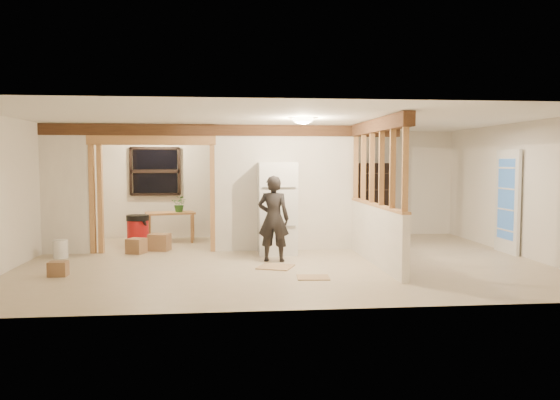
{
  "coord_description": "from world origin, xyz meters",
  "views": [
    {
      "loc": [
        -1.0,
        -9.59,
        1.76
      ],
      "look_at": [
        0.01,
        0.4,
        1.06
      ],
      "focal_mm": 35.0,
      "sensor_mm": 36.0,
      "label": 1
    }
  ],
  "objects": [
    {
      "name": "pony_wall",
      "position": [
        1.6,
        -0.4,
        0.5
      ],
      "size": [
        0.12,
        3.2,
        1.0
      ],
      "primitive_type": "cube",
      "color": "white",
      "rests_on": "floor"
    },
    {
      "name": "ceiling_dome_util",
      "position": [
        -2.5,
        2.3,
        2.48
      ],
      "size": [
        0.32,
        0.32,
        0.14
      ],
      "primitive_type": "ellipsoid",
      "color": "#FFEABF",
      "rests_on": "ceiling"
    },
    {
      "name": "bucket",
      "position": [
        -4.02,
        0.69,
        0.17
      ],
      "size": [
        0.28,
        0.28,
        0.33
      ],
      "primitive_type": "cylinder",
      "rotation": [
        0.0,
        0.0,
        0.06
      ],
      "color": "white",
      "rests_on": "floor"
    },
    {
      "name": "work_table",
      "position": [
        -2.21,
        2.55,
        0.33
      ],
      "size": [
        1.14,
        0.73,
        0.66
      ],
      "primitive_type": "cube",
      "rotation": [
        0.0,
        0.0,
        0.21
      ],
      "color": "tan",
      "rests_on": "floor"
    },
    {
      "name": "header_beam_back",
      "position": [
        -1.0,
        1.2,
        2.38
      ],
      "size": [
        7.0,
        0.18,
        0.22
      ],
      "primitive_type": "cube",
      "color": "#52311C",
      "rests_on": "ceiling"
    },
    {
      "name": "floor",
      "position": [
        0.0,
        0.0,
        -0.01
      ],
      "size": [
        9.0,
        6.5,
        0.01
      ],
      "primitive_type": "cube",
      "color": "#BDA88C",
      "rests_on": "ground"
    },
    {
      "name": "floor_panel_far",
      "position": [
        0.32,
        -1.48,
        0.01
      ],
      "size": [
        0.51,
        0.42,
        0.02
      ],
      "primitive_type": "cube",
      "rotation": [
        0.0,
        0.0,
        -0.08
      ],
      "color": "tan",
      "rests_on": "floor"
    },
    {
      "name": "floor_panel_near",
      "position": [
        -0.17,
        -0.6,
        0.01
      ],
      "size": [
        0.7,
        0.7,
        0.02
      ],
      "primitive_type": "cube",
      "rotation": [
        0.0,
        0.0,
        -0.38
      ],
      "color": "tan",
      "rests_on": "floor"
    },
    {
      "name": "header_beam_right",
      "position": [
        1.6,
        -0.4,
        2.38
      ],
      "size": [
        0.18,
        3.3,
        0.22
      ],
      "primitive_type": "cube",
      "color": "#52311C",
      "rests_on": "ceiling"
    },
    {
      "name": "partition_center",
      "position": [
        0.2,
        1.2,
        1.25
      ],
      "size": [
        2.8,
        0.12,
        2.5
      ],
      "primitive_type": "cube",
      "color": "white",
      "rests_on": "floor"
    },
    {
      "name": "shop_vac",
      "position": [
        -2.82,
        1.98,
        0.33
      ],
      "size": [
        0.57,
        0.57,
        0.67
      ],
      "primitive_type": "cylinder",
      "rotation": [
        0.0,
        0.0,
        -0.13
      ],
      "color": "#B31517",
      "rests_on": "floor"
    },
    {
      "name": "woman",
      "position": [
        -0.15,
        -0.04,
        0.76
      ],
      "size": [
        0.63,
        0.5,
        1.53
      ],
      "primitive_type": "imported",
      "rotation": [
        0.0,
        0.0,
        2.88
      ],
      "color": "black",
      "rests_on": "floor"
    },
    {
      "name": "wall_front",
      "position": [
        0.0,
        -3.25,
        1.25
      ],
      "size": [
        9.0,
        0.01,
        2.5
      ],
      "primitive_type": "cube",
      "color": "silver",
      "rests_on": "floor"
    },
    {
      "name": "wall_back",
      "position": [
        0.0,
        3.25,
        1.25
      ],
      "size": [
        9.0,
        0.01,
        2.5
      ],
      "primitive_type": "cube",
      "color": "silver",
      "rests_on": "floor"
    },
    {
      "name": "partition_left_stub",
      "position": [
        -4.05,
        1.2,
        1.25
      ],
      "size": [
        0.9,
        0.12,
        2.5
      ],
      "primitive_type": "cube",
      "color": "white",
      "rests_on": "floor"
    },
    {
      "name": "stud_partition",
      "position": [
        1.6,
        -0.4,
        1.66
      ],
      "size": [
        0.14,
        3.2,
        1.32
      ],
      "primitive_type": "cube",
      "color": "tan",
      "rests_on": "pony_wall"
    },
    {
      "name": "ceiling_dome_main",
      "position": [
        0.3,
        -0.5,
        2.48
      ],
      "size": [
        0.36,
        0.36,
        0.16
      ],
      "primitive_type": "ellipsoid",
      "color": "#FFEABF",
      "rests_on": "ceiling"
    },
    {
      "name": "bookshelf",
      "position": [
        2.55,
        3.04,
        0.87
      ],
      "size": [
        0.87,
        0.29,
        1.74
      ],
      "primitive_type": "cube",
      "color": "black",
      "rests_on": "floor"
    },
    {
      "name": "potted_plant",
      "position": [
        -2.0,
        2.53,
        0.84
      ],
      "size": [
        0.39,
        0.37,
        0.36
      ],
      "primitive_type": "imported",
      "rotation": [
        0.0,
        0.0,
        -0.32
      ],
      "color": "#255D28",
      "rests_on": "work_table"
    },
    {
      "name": "box_util_b",
      "position": [
        -2.72,
        1.08,
        0.14
      ],
      "size": [
        0.4,
        0.4,
        0.29
      ],
      "primitive_type": "cube",
      "rotation": [
        0.0,
        0.0,
        -0.4
      ],
      "color": "#966C49",
      "rests_on": "floor"
    },
    {
      "name": "box_util_a",
      "position": [
        -2.31,
        1.38,
        0.17
      ],
      "size": [
        0.45,
        0.41,
        0.33
      ],
      "primitive_type": "cube",
      "rotation": [
        0.0,
        0.0,
        -0.23
      ],
      "color": "#966C49",
      "rests_on": "floor"
    },
    {
      "name": "window_back",
      "position": [
        -2.6,
        3.17,
        1.55
      ],
      "size": [
        1.12,
        0.1,
        1.1
      ],
      "primitive_type": "cube",
      "color": "black",
      "rests_on": "wall_back"
    },
    {
      "name": "hanging_bulb",
      "position": [
        -2.0,
        1.6,
        2.18
      ],
      "size": [
        0.07,
        0.07,
        0.07
      ],
      "primitive_type": "ellipsoid",
      "color": "#FFD88C",
      "rests_on": "ceiling"
    },
    {
      "name": "wall_left",
      "position": [
        -4.5,
        0.0,
        1.25
      ],
      "size": [
        0.01,
        6.5,
        2.5
      ],
      "primitive_type": "cube",
      "color": "silver",
      "rests_on": "floor"
    },
    {
      "name": "box_front",
      "position": [
        -3.58,
        -0.95,
        0.11
      ],
      "size": [
        0.28,
        0.23,
        0.23
      ],
      "primitive_type": "cube",
      "rotation": [
        0.0,
        0.0,
        -0.01
      ],
      "color": "#966C49",
      "rests_on": "floor"
    },
    {
      "name": "french_door",
      "position": [
        4.42,
        0.4,
        1.0
      ],
      "size": [
        0.12,
        0.86,
        2.0
      ],
      "primitive_type": "cube",
      "color": "white",
      "rests_on": "floor"
    },
    {
      "name": "wall_right",
      "position": [
        4.5,
        0.0,
        1.25
      ],
      "size": [
        0.01,
        6.5,
        2.5
      ],
      "primitive_type": "cube",
      "color": "silver",
      "rests_on": "floor"
    },
    {
      "name": "ceiling",
      "position": [
        0.0,
        0.0,
        2.5
      ],
      "size": [
        9.0,
        6.5,
        0.01
      ],
      "primitive_type": "cube",
      "color": "white"
    },
    {
      "name": "refrigerator",
      "position": [
        -0.01,
        0.79,
        0.88
      ],
      "size": [
        0.72,
        0.7,
        1.75
      ],
      "primitive_type": "cube",
      "color": "white",
      "rests_on": "floor"
    },
    {
      "name": "doorway_frame",
      "position": [
        -2.4,
        1.2,
        1.1
      ],
      "size": [
        2.46,
        0.14,
        2.2
      ],
      "primitive_type": "cube",
      "color": "tan",
      "rests_on": "floor"
    }
  ]
}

